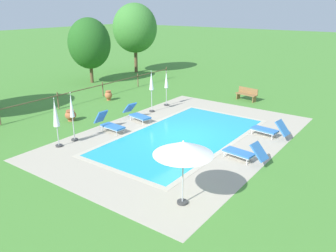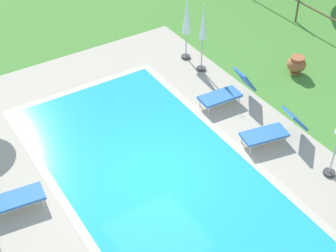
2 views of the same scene
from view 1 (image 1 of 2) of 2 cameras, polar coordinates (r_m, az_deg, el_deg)
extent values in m
plane|color=#478433|center=(17.25, 2.38, -1.73)|extent=(160.00, 160.00, 0.00)
cube|color=#B2A893|center=(17.25, 2.38, -1.72)|extent=(13.63, 9.13, 0.01)
cube|color=#23A8C1|center=(17.25, 2.38, -1.72)|extent=(9.17, 4.67, 0.01)
cube|color=#C0B59F|center=(18.62, -3.92, -0.10)|extent=(9.65, 0.24, 0.01)
cube|color=#C0B59F|center=(16.13, 9.67, -3.52)|extent=(9.65, 0.24, 0.01)
cube|color=#C0B59F|center=(21.12, 9.47, 2.05)|extent=(0.24, 4.67, 0.01)
cube|color=#C0B59F|center=(13.90, -8.53, -7.36)|extent=(0.24, 4.67, 0.01)
cube|color=#3370BC|center=(19.37, -4.66, 1.61)|extent=(0.84, 1.39, 0.07)
cube|color=#3370BC|center=(20.00, -6.37, 3.03)|extent=(0.71, 0.74, 0.65)
cube|color=silver|center=(19.39, -4.66, 1.46)|extent=(0.81, 1.36, 0.04)
cylinder|color=silver|center=(19.17, -3.02, 0.90)|extent=(0.04, 0.04, 0.28)
cylinder|color=silver|center=(18.87, -4.21, 0.57)|extent=(0.04, 0.04, 0.28)
cylinder|color=silver|center=(19.99, -5.06, 1.64)|extent=(0.04, 0.04, 0.28)
cylinder|color=silver|center=(19.70, -6.23, 1.33)|extent=(0.04, 0.04, 0.28)
cube|color=#3370BC|center=(14.94, 11.65, -4.29)|extent=(0.75, 1.36, 0.07)
cube|color=#3370BC|center=(14.41, 14.90, -4.14)|extent=(0.67, 0.69, 0.66)
cube|color=silver|center=(14.96, 11.63, -4.48)|extent=(0.72, 1.33, 0.04)
cylinder|color=silver|center=(15.07, 9.31, -4.64)|extent=(0.04, 0.04, 0.28)
cylinder|color=silver|center=(15.47, 10.36, -4.06)|extent=(0.04, 0.04, 0.28)
cylinder|color=silver|center=(14.56, 12.93, -5.79)|extent=(0.04, 0.04, 0.28)
cylinder|color=silver|center=(14.97, 13.92, -5.16)|extent=(0.04, 0.04, 0.28)
cube|color=#3370BC|center=(17.94, -9.15, -0.05)|extent=(0.68, 1.33, 0.07)
cube|color=#3370BC|center=(18.48, -11.06, 1.53)|extent=(0.63, 0.58, 0.72)
cube|color=silver|center=(17.96, -9.14, -0.22)|extent=(0.65, 1.31, 0.04)
cylinder|color=silver|center=(17.77, -7.32, -0.75)|extent=(0.04, 0.04, 0.28)
cylinder|color=silver|center=(17.45, -8.53, -1.19)|extent=(0.04, 0.04, 0.28)
cylinder|color=silver|center=(18.55, -9.68, 0.00)|extent=(0.04, 0.04, 0.28)
cylinder|color=silver|center=(18.24, -10.88, -0.41)|extent=(0.04, 0.04, 0.28)
cube|color=#3370BC|center=(17.91, 15.69, -0.58)|extent=(0.75, 1.36, 0.07)
cube|color=#3370BC|center=(17.44, 18.47, -0.30)|extent=(0.67, 0.67, 0.68)
cube|color=silver|center=(17.93, 15.68, -0.75)|extent=(0.72, 1.33, 0.04)
cylinder|color=silver|center=(17.99, 13.72, -0.91)|extent=(0.04, 0.04, 0.28)
cylinder|color=silver|center=(18.42, 14.50, -0.50)|extent=(0.04, 0.04, 0.28)
cylinder|color=silver|center=(17.53, 16.84, -1.75)|extent=(0.04, 0.04, 0.28)
cylinder|color=silver|center=(17.97, 17.58, -1.31)|extent=(0.04, 0.04, 0.28)
cylinder|color=#383838|center=(11.69, 2.39, -12.51)|extent=(0.36, 0.36, 0.08)
cylinder|color=#B2B5B7|center=(11.17, 2.47, -7.91)|extent=(0.04, 0.04, 2.19)
cone|color=white|center=(10.79, 2.54, -3.65)|extent=(1.94, 1.94, 0.43)
sphere|color=white|center=(10.70, 2.55, -2.55)|extent=(0.06, 0.06, 0.06)
cylinder|color=#383838|center=(17.32, -15.21, -2.20)|extent=(0.32, 0.32, 0.08)
cylinder|color=#B2B5B7|center=(17.13, -15.37, -0.45)|extent=(0.04, 0.04, 1.20)
cone|color=white|center=(16.78, -15.73, 3.34)|extent=(0.21, 0.21, 1.16)
sphere|color=white|center=(16.63, -15.91, 5.32)|extent=(0.05, 0.05, 0.05)
cylinder|color=#383838|center=(22.56, -0.27, 3.52)|extent=(0.32, 0.32, 0.08)
cylinder|color=#B2B5B7|center=(22.41, -0.27, 4.89)|extent=(0.04, 0.04, 1.19)
cone|color=white|center=(22.16, -0.28, 7.69)|extent=(0.24, 0.24, 1.04)
sphere|color=white|center=(22.05, -0.28, 9.06)|extent=(0.05, 0.05, 0.05)
cylinder|color=#383838|center=(21.23, -2.69, 2.48)|extent=(0.32, 0.32, 0.08)
cylinder|color=#B2B5B7|center=(21.05, -2.71, 4.19)|extent=(0.04, 0.04, 1.39)
cone|color=white|center=(20.76, -2.77, 7.51)|extent=(0.27, 0.27, 1.10)
sphere|color=white|center=(20.65, -2.79, 9.07)|extent=(0.05, 0.05, 0.05)
cylinder|color=#383838|center=(16.80, -17.60, -3.12)|extent=(0.32, 0.32, 0.08)
cylinder|color=#B2B5B7|center=(16.64, -17.76, -1.65)|extent=(0.04, 0.04, 1.00)
cone|color=white|center=(16.28, -18.17, 2.13)|extent=(0.29, 0.29, 1.29)
sphere|color=white|center=(16.10, -18.42, 4.40)|extent=(0.05, 0.05, 0.05)
cube|color=olive|center=(24.24, 12.85, 5.14)|extent=(0.68, 1.55, 0.06)
cube|color=olive|center=(24.35, 13.15, 5.73)|extent=(0.29, 1.49, 0.40)
cube|color=olive|center=(23.97, 14.09, 4.30)|extent=(0.40, 0.12, 0.41)
cube|color=olive|center=(24.63, 11.57, 4.89)|extent=(0.40, 0.12, 0.41)
cylinder|color=#B7663D|center=(24.16, -9.80, 4.32)|extent=(0.27, 0.27, 0.08)
ellipsoid|color=#B7663D|center=(24.08, -9.84, 5.05)|extent=(0.50, 0.50, 0.56)
cylinder|color=#B7663D|center=(24.02, -9.88, 5.69)|extent=(0.37, 0.37, 0.06)
cylinder|color=#A85B38|center=(20.30, -15.76, 0.95)|extent=(0.35, 0.35, 0.08)
ellipsoid|color=#A85B38|center=(20.22, -15.84, 1.74)|extent=(0.63, 0.63, 0.51)
cylinder|color=#A85B38|center=(20.14, -15.91, 2.44)|extent=(0.47, 0.47, 0.06)
cylinder|color=brown|center=(22.82, -17.77, 4.03)|extent=(0.08, 0.08, 1.05)
cylinder|color=brown|center=(25.21, -10.76, 6.02)|extent=(0.08, 0.08, 1.05)
cylinder|color=brown|center=(27.93, -5.01, 7.58)|extent=(0.08, 0.08, 1.05)
cylinder|color=brown|center=(30.89, -0.29, 8.80)|extent=(0.08, 0.08, 1.05)
cube|color=brown|center=(22.74, -17.85, 4.82)|extent=(23.17, 0.05, 0.05)
cylinder|color=brown|center=(34.14, -5.35, 10.93)|extent=(0.32, 0.32, 2.45)
ellipsoid|color=#3D7F33|center=(33.83, -5.51, 15.85)|extent=(4.16, 4.16, 4.55)
cylinder|color=brown|center=(29.97, -12.56, 8.65)|extent=(0.27, 0.27, 1.71)
ellipsoid|color=#235B1E|center=(29.63, -12.91, 13.20)|extent=(3.46, 3.46, 4.11)
camera|label=2|loc=(22.31, 28.28, 25.65)|focal=54.58mm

